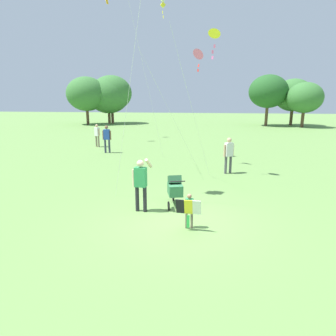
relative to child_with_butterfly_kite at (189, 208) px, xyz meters
name	(u,v)px	position (x,y,z in m)	size (l,w,h in m)	color
ground_plane	(178,220)	(-0.36, 0.53, -0.59)	(120.00, 120.00, 0.00)	#668E47
treeline_distant	(169,94)	(-4.61, 30.76, 3.26)	(31.40, 6.57, 6.33)	brown
child_with_butterfly_kite	(189,208)	(0.00, 0.00, 0.00)	(0.67, 0.35, 0.97)	#7F705B
person_adult_flyer	(141,181)	(-1.55, 1.04, 0.40)	(0.57, 0.50, 1.72)	#232328
stroller	(175,188)	(-0.57, 1.69, 0.02)	(0.70, 1.12, 1.03)	black
kite_orange_delta	(198,56)	(-0.16, 7.78, 4.85)	(2.55, 3.81, 5.79)	pink
kite_green_novelty	(162,6)	(-2.14, 9.44, 7.59)	(1.74, 1.29, 8.61)	white
kite_blue_high	(214,37)	(0.56, 5.61, 5.30)	(1.83, 3.00, 6.20)	yellow
person_red_shirt	(229,153)	(1.44, 6.18, 0.40)	(0.48, 0.37, 1.68)	#4C4C51
person_sitting_far	(107,137)	(-5.89, 10.43, 0.44)	(0.56, 0.25, 1.75)	#33384C
person_kid_running	(97,134)	(-7.36, 12.56, 0.37)	(0.47, 0.36, 1.62)	#7F705B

